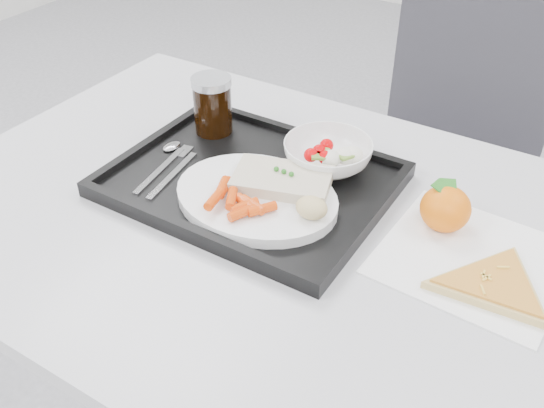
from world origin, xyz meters
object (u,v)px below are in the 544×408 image
chair (451,139)px  dinner_plate (256,197)px  table (284,250)px  salad_bowl (328,155)px  pizza_slice (494,285)px  tangerine (445,208)px  cola_glass (212,104)px  tray (251,182)px

chair → dinner_plate: bearing=-98.4°
table → chair: 0.76m
table → salad_bowl: salad_bowl is taller
dinner_plate → pizza_slice: 0.38m
chair → tangerine: bearing=-76.0°
tangerine → chair: bearing=104.0°
dinner_plate → salad_bowl: (0.05, 0.15, 0.01)m
table → pizza_slice: 0.33m
cola_glass → tangerine: bearing=-4.2°
dinner_plate → salad_bowl: bearing=72.4°
cola_glass → dinner_plate: bearing=-37.7°
salad_bowl → tangerine: tangerine is taller
table → chair: (0.06, 0.74, -0.15)m
table → cola_glass: bearing=149.0°
salad_bowl → tangerine: size_ratio=1.97×
salad_bowl → cola_glass: size_ratio=1.41×
table → tray: (-0.09, 0.05, 0.08)m
pizza_slice → table: bearing=-177.5°
dinner_plate → tangerine: tangerine is taller
salad_bowl → tangerine: bearing=-9.6°
chair → tangerine: size_ratio=12.05×
tangerine → pizza_slice: 0.15m
tray → chair: bearing=77.5°
tray → tangerine: tangerine is taller
chair → pizza_slice: size_ratio=3.41×
tangerine → tray: bearing=-168.4°
dinner_plate → pizza_slice: dinner_plate is taller
dinner_plate → salad_bowl: 0.16m
pizza_slice → chair: bearing=109.9°
table → tray: bearing=153.4°
tray → pizza_slice: tray is taller
table → tray: 0.13m
dinner_plate → tray: bearing=131.5°
salad_bowl → pizza_slice: 0.35m
dinner_plate → tangerine: (0.27, 0.11, 0.01)m
tangerine → pizza_slice: tangerine is taller
tray → tangerine: 0.32m
cola_glass → pizza_slice: cola_glass is taller
tray → dinner_plate: 0.07m
table → pizza_slice: size_ratio=4.40×
chair → salad_bowl: bearing=-96.0°
chair → cola_glass: chair is taller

